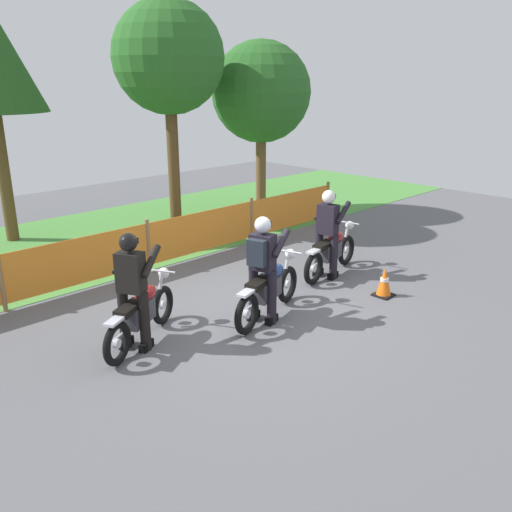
% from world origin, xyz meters
% --- Properties ---
extents(ground, '(24.00, 24.00, 0.02)m').
position_xyz_m(ground, '(0.00, 0.00, -0.01)').
color(ground, '#5B5B60').
extents(grass_verge, '(24.00, 5.39, 0.01)m').
position_xyz_m(grass_verge, '(0.00, 5.65, 0.01)').
color(grass_verge, '#4C8C3D').
rests_on(grass_verge, ground).
extents(barrier_fence, '(11.28, 0.08, 1.05)m').
position_xyz_m(barrier_fence, '(0.00, 2.95, 0.54)').
color(barrier_fence, olive).
rests_on(barrier_fence, ground).
extents(tree_near_left, '(2.58, 2.58, 5.38)m').
position_xyz_m(tree_near_left, '(2.21, 5.06, 4.05)').
color(tree_near_left, brown).
rests_on(tree_near_left, ground).
extents(tree_near_right, '(2.64, 2.64, 4.60)m').
position_xyz_m(tree_near_right, '(4.96, 4.81, 3.26)').
color(tree_near_right, brown).
rests_on(tree_near_right, ground).
extents(motorcycle_lead, '(1.95, 0.80, 0.95)m').
position_xyz_m(motorcycle_lead, '(0.15, -0.19, 0.46)').
color(motorcycle_lead, black).
rests_on(motorcycle_lead, ground).
extents(motorcycle_trailing, '(1.96, 0.63, 0.93)m').
position_xyz_m(motorcycle_trailing, '(2.42, 0.34, 0.45)').
color(motorcycle_trailing, black).
rests_on(motorcycle_trailing, ground).
extents(motorcycle_third, '(1.75, 1.03, 0.92)m').
position_xyz_m(motorcycle_third, '(-1.78, 0.47, 0.44)').
color(motorcycle_third, black).
rests_on(motorcycle_third, ground).
extents(rider_lead, '(0.76, 0.66, 1.69)m').
position_xyz_m(rider_lead, '(-0.06, -0.26, 0.95)').
color(rider_lead, black).
rests_on(rider_lead, ground).
extents(rider_trailing, '(0.63, 0.62, 1.69)m').
position_xyz_m(rider_trailing, '(2.23, 0.30, 0.92)').
color(rider_trailing, black).
rests_on(rider_trailing, ground).
extents(rider_third, '(0.72, 0.70, 1.69)m').
position_xyz_m(rider_third, '(-1.94, 0.38, 0.92)').
color(rider_third, black).
rests_on(rider_third, ground).
extents(traffic_cone, '(0.32, 0.32, 0.53)m').
position_xyz_m(traffic_cone, '(2.20, -1.01, 0.26)').
color(traffic_cone, black).
rests_on(traffic_cone, ground).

